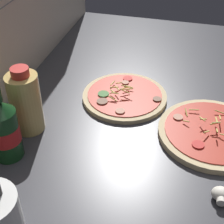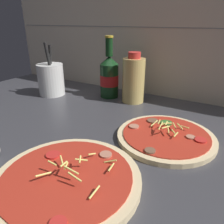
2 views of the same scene
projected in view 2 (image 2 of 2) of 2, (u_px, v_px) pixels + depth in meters
The scene contains 7 objects.
counter_slab at pixel (102, 146), 59.00cm from camera, with size 160.00×90.00×2.50cm.
tile_backsplash at pixel (165, 27), 83.77cm from camera, with size 160.00×1.13×60.00cm.
pizza_near at pixel (68, 179), 43.45cm from camera, with size 29.49×29.49×5.11cm.
pizza_far at pixel (166, 136), 59.72cm from camera, with size 26.51×26.51×5.00cm.
beer_bottle at pixel (109, 76), 89.78cm from camera, with size 7.61×7.61×24.67cm.
oil_bottle at pixel (133, 80), 84.20cm from camera, with size 8.57×8.57×19.30cm.
utensil_crock at pixel (51, 79), 93.24cm from camera, with size 10.90×10.90×22.13cm.
Camera 2 is at (28.29, -42.18, 32.78)cm, focal length 35.00 mm.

